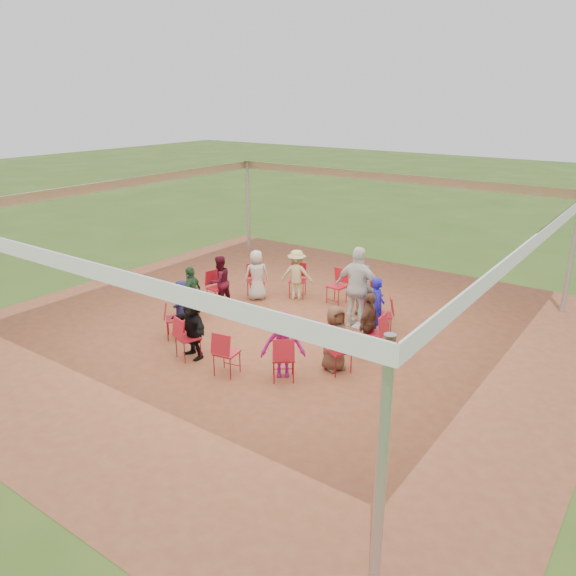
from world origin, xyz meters
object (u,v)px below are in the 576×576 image
Objects in this scene: chair_5 at (256,281)px; standing_person at (358,288)px; person_seated_7 at (181,309)px; chair_6 at (217,288)px; chair_9 at (188,338)px; chair_8 at (176,319)px; person_seated_5 at (220,281)px; person_seated_8 at (192,327)px; person_seated_10 at (335,338)px; chair_1 at (382,315)px; person_seated_6 at (192,293)px; laptop at (361,324)px; person_seated_3 at (297,274)px; person_seated_0 at (369,323)px; chair_12 at (338,351)px; chair_11 at (283,358)px; chair_7 at (188,301)px; person_seated_1 at (377,306)px; person_seated_4 at (257,275)px; chair_4 at (298,281)px; chair_10 at (227,353)px; chair_0 at (374,334)px; cable_coil at (284,331)px; chair_3 at (337,287)px; person_seated_2 at (364,291)px; chair_2 at (367,298)px; person_seated_9 at (283,345)px.

standing_person reaches higher than chair_5.
chair_6 is at bearing 155.23° from person_seated_7.
chair_9 is 0.47× the size of standing_person.
person_seated_5 reaches higher than chair_8.
person_seated_10 is at bearing 41.54° from person_seated_8.
chair_6 is 2.14m from chair_8.
person_seated_6 is (-4.04, -1.86, 0.21)m from chair_1.
person_seated_3 is at bearing 53.86° from laptop.
person_seated_0 is 1.04m from person_seated_10.
person_seated_0 is 1.00× the size of person_seated_10.
chair_12 is 0.68× the size of person_seated_8.
standing_person is (1.99, 3.43, 0.51)m from chair_9.
chair_11 is at bearing 83.08° from chair_5.
person_seated_3 is 1.00× the size of person_seated_8.
chair_1 and chair_8 have the same top height.
person_seated_1 is (4.05, 1.83, 0.21)m from chair_7.
person_seated_4 is 3.94× the size of laptop.
person_seated_5 is (-1.24, -1.60, 0.00)m from person_seated_3.
chair_4 and chair_10 have the same top height.
person_seated_4 is (-2.15, 3.60, 0.21)m from chair_10.
chair_4 and chair_8 have the same top height.
chair_1 is 0.47× the size of standing_person.
chair_0 is 2.20m from cable_coil.
cable_coil is 1.97m from laptop.
person_seated_4 is at bearing 55.38° from person_seated_1.
chair_5 is at bearing 7.64° from person_seated_3.
person_seated_6 reaches higher than chair_3.
chair_9 is 0.68× the size of person_seated_2.
person_seated_7 is (-0.58, -3.64, 0.21)m from chair_4.
laptop is at bearing 34.79° from chair_11.
person_seated_8 is (-1.06, 0.18, 0.21)m from chair_10.
chair_4 is 0.68× the size of person_seated_1.
chair_8 is at bearing 54.33° from person_seated_3.
chair_2 and chair_4 have the same top height.
chair_1 is at bearing 152.31° from chair_3.
chair_8 is (-3.58, -2.83, 0.00)m from chair_1.
person_seated_2 reaches higher than chair_2.
chair_11 is 0.68× the size of person_seated_7.
chair_9 is 0.68× the size of person_seated_0.
chair_10 is 0.68× the size of person_seated_7.
person_seated_1 is 1.00× the size of person_seated_6.
person_seated_7 is at bearing 41.54° from person_seated_4.
person_seated_4 reaches higher than chair_8.
person_seated_10 is (2.95, -2.98, 0.21)m from chair_4.
chair_10 is 1.00× the size of chair_12.
chair_5 reaches higher than laptop.
chair_10 is 1.10m from person_seated_9.
chair_5 is at bearing 55.38° from chair_1.
person_seated_6 reaches higher than chair_4.
chair_12 is 4.19m from person_seated_6.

